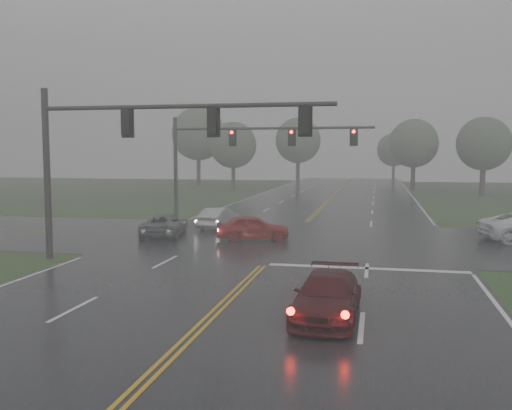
% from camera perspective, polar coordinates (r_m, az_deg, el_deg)
% --- Properties ---
extents(ground, '(180.00, 180.00, 0.00)m').
position_cam_1_polar(ground, '(12.28, -13.15, -18.81)').
color(ground, '#27401B').
rests_on(ground, ground).
extents(main_road, '(18.00, 160.00, 0.02)m').
position_cam_1_polar(main_road, '(30.91, 2.84, -3.99)').
color(main_road, black).
rests_on(main_road, ground).
extents(cross_street, '(120.00, 14.00, 0.02)m').
position_cam_1_polar(cross_street, '(32.86, 3.40, -3.44)').
color(cross_street, black).
rests_on(cross_street, ground).
extents(stop_bar, '(8.50, 0.50, 0.01)m').
position_cam_1_polar(stop_bar, '(25.02, 11.04, -6.30)').
color(stop_bar, silver).
rests_on(stop_bar, ground).
extents(sedan_maroon, '(2.00, 4.63, 1.33)m').
position_cam_1_polar(sedan_maroon, '(17.62, 7.11, -11.19)').
color(sedan_maroon, '#3E0B0D').
rests_on(sedan_maroon, ground).
extents(sedan_red, '(4.49, 2.81, 1.42)m').
position_cam_1_polar(sedan_red, '(32.39, -0.33, -3.56)').
color(sedan_red, '#9F100E').
rests_on(sedan_red, ground).
extents(sedan_silver, '(1.91, 4.23, 1.35)m').
position_cam_1_polar(sedan_silver, '(37.51, -3.75, -2.35)').
color(sedan_silver, '#B1B4B9').
rests_on(sedan_silver, ground).
extents(car_grey, '(2.97, 5.06, 1.32)m').
position_cam_1_polar(car_grey, '(34.46, -9.15, -3.09)').
color(car_grey, '#505357').
rests_on(car_grey, ground).
extents(signal_gantry_near, '(13.54, 0.35, 7.92)m').
position_cam_1_polar(signal_gantry_near, '(26.31, -12.62, 6.37)').
color(signal_gantry_near, black).
rests_on(signal_gantry_near, ground).
extents(signal_gantry_far, '(15.00, 0.39, 7.63)m').
position_cam_1_polar(signal_gantry_far, '(42.51, -2.06, 5.86)').
color(signal_gantry_far, black).
rests_on(signal_gantry_far, ground).
extents(tree_nw_a, '(6.12, 6.12, 8.99)m').
position_cam_1_polar(tree_nw_a, '(75.42, -2.29, 6.00)').
color(tree_nw_a, '#372C24').
rests_on(tree_nw_a, ground).
extents(tree_ne_a, '(6.34, 6.34, 9.31)m').
position_cam_1_polar(tree_ne_a, '(77.26, 15.50, 5.95)').
color(tree_ne_a, '#372C24').
rests_on(tree_ne_a, ground).
extents(tree_n_mid, '(7.02, 7.02, 10.31)m').
position_cam_1_polar(tree_n_mid, '(88.63, 4.23, 6.45)').
color(tree_n_mid, '#372C24').
rests_on(tree_n_mid, ground).
extents(tree_e_near, '(6.15, 6.15, 9.03)m').
position_cam_1_polar(tree_e_near, '(70.43, 21.82, 5.69)').
color(tree_e_near, '#372C24').
rests_on(tree_e_near, ground).
extents(tree_nw_b, '(7.99, 7.99, 11.73)m').
position_cam_1_polar(tree_nw_b, '(86.56, -5.79, 7.08)').
color(tree_nw_b, '#372C24').
rests_on(tree_nw_b, ground).
extents(tree_n_far, '(5.56, 5.56, 8.17)m').
position_cam_1_polar(tree_n_far, '(97.87, 13.62, 5.38)').
color(tree_n_far, '#372C24').
rests_on(tree_n_far, ground).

